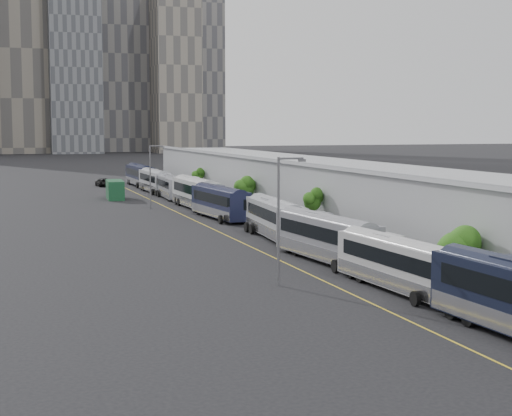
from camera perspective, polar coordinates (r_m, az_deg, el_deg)
name	(u,v)px	position (r m, az deg, el deg)	size (l,w,h in m)	color
sidewalk	(360,242)	(74.40, 7.56, -2.48)	(10.00, 170.00, 0.12)	gray
lane_line	(254,248)	(70.47, -0.14, -2.95)	(0.12, 160.00, 0.02)	gold
depot	(398,204)	(75.81, 10.31, 0.26)	(12.45, 160.40, 7.20)	gray
skyline	(42,27)	(338.21, -15.28, 12.57)	(145.00, 64.00, 120.00)	slate
bus_2	(398,268)	(53.23, 10.29, -4.32)	(3.27, 12.48, 3.61)	#B5B5B7
bus_3	(326,242)	(63.68, 5.13, -2.45)	(3.91, 13.43, 3.87)	gray
bus_4	(275,222)	(76.67, 1.40, -1.00)	(3.63, 13.37, 3.86)	#9EA0A7
bus_5	(220,205)	(92.60, -2.62, 0.21)	(3.72, 13.49, 3.89)	#171A34
bus_6	(195,195)	(104.85, -4.44, 0.93)	(3.14, 14.09, 4.10)	silver
bus_7	(170,189)	(119.26, -6.25, 1.41)	(2.91, 12.17, 3.53)	gray
bus_8	(155,183)	(130.19, -7.37, 1.83)	(2.98, 13.11, 3.81)	#B0B2BB
bus_9	(140,177)	(144.76, -8.44, 2.25)	(3.09, 13.58, 3.95)	black
tree_1	(458,247)	(53.20, 14.49, -2.75)	(2.94, 2.94, 4.53)	black
tree_2	(313,200)	(76.58, 4.13, 0.58)	(1.71, 1.71, 4.66)	black
tree_3	(244,187)	(95.97, -0.87, 1.55)	(2.46, 2.46, 4.77)	black
tree_4	(198,176)	(119.70, -4.24, 2.36)	(1.58, 1.58, 4.23)	black
street_lamp_near	(281,212)	(53.54, 1.84, -0.28)	(2.04, 0.22, 8.86)	#59595E
street_lamp_far	(152,172)	(104.63, -7.60, 2.62)	(2.04, 0.22, 8.41)	#59595E
shipping_container	(115,190)	(119.37, -10.21, 1.31)	(2.33, 6.72, 2.81)	#133E23
suv	(104,183)	(144.87, -11.00, 1.83)	(2.36, 5.13, 1.43)	black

